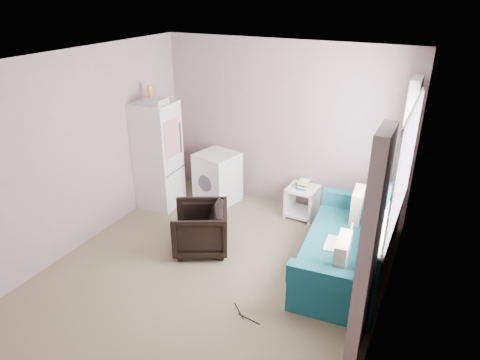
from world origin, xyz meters
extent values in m
cube|color=#867658|center=(0.00, 0.00, -0.01)|extent=(3.80, 4.20, 0.02)
cube|color=silver|center=(0.00, 0.00, 2.51)|extent=(3.80, 4.20, 0.02)
cube|color=#A5838A|center=(0.00, 2.11, 1.25)|extent=(3.80, 0.02, 2.50)
cube|color=#A5838A|center=(0.00, -2.11, 1.25)|extent=(3.80, 0.02, 2.50)
cube|color=#A5838A|center=(-1.91, 0.00, 1.25)|extent=(0.02, 4.20, 2.50)
cube|color=#A5838A|center=(1.91, 0.00, 1.25)|extent=(0.02, 4.20, 2.50)
cube|color=white|center=(1.89, 0.70, 1.50)|extent=(0.01, 1.60, 1.20)
imported|color=black|center=(-0.41, 0.37, 0.35)|extent=(0.87, 0.89, 0.69)
cube|color=silver|center=(-1.63, 1.19, 0.82)|extent=(0.59, 0.59, 1.64)
cube|color=#4C4B53|center=(-1.35, 1.21, 0.61)|extent=(0.04, 0.52, 0.02)
cube|color=#4C4B53|center=(-1.36, 1.42, 1.08)|extent=(0.02, 0.03, 0.47)
cube|color=white|center=(-1.34, 1.18, 1.14)|extent=(0.03, 0.39, 0.56)
cylinder|color=#FC9D32|center=(-1.71, 1.24, 1.75)|extent=(0.08, 0.08, 0.22)
cube|color=beige|center=(-1.51, 1.11, 1.68)|extent=(0.26, 0.29, 0.08)
cube|color=silver|center=(-0.89, 1.68, 0.40)|extent=(0.68, 0.68, 0.81)
cube|color=#4C4B53|center=(-0.89, 1.67, 0.78)|extent=(0.63, 0.61, 0.05)
cylinder|color=#4C4B53|center=(-0.95, 1.40, 0.41)|extent=(0.26, 0.07, 0.27)
cube|color=white|center=(0.47, 1.81, 0.45)|extent=(0.43, 0.43, 0.04)
cube|color=white|center=(0.47, 1.81, 0.06)|extent=(0.43, 0.43, 0.04)
cube|color=white|center=(0.28, 1.82, 0.23)|extent=(0.05, 0.42, 0.47)
cube|color=white|center=(0.67, 1.81, 0.23)|extent=(0.05, 0.42, 0.47)
cube|color=#243B98|center=(0.47, 1.81, 0.48)|extent=(0.15, 0.21, 0.03)
cube|color=beige|center=(0.48, 1.81, 0.51)|extent=(0.15, 0.21, 0.03)
cube|color=#243B98|center=(0.46, 1.82, 0.53)|extent=(0.16, 0.22, 0.03)
cube|color=beige|center=(0.48, 1.81, 0.56)|extent=(0.16, 0.22, 0.03)
cube|color=#1A6C79|center=(1.36, 0.73, 0.21)|extent=(1.04, 1.93, 0.41)
cube|color=#1A6C79|center=(1.70, 0.76, 0.64)|extent=(0.35, 1.87, 0.46)
cube|color=#1A6C79|center=(1.44, -0.17, 0.52)|extent=(0.89, 0.22, 0.21)
cube|color=#1A6C79|center=(1.28, 1.62, 0.52)|extent=(0.89, 0.22, 0.21)
cube|color=#FED6C0|center=(1.46, 0.13, 0.62)|extent=(0.16, 0.42, 0.41)
cube|color=#FED6C0|center=(1.36, 1.33, 0.62)|extent=(0.16, 0.42, 0.41)
cube|color=white|center=(1.28, 0.62, 0.43)|extent=(0.27, 0.36, 0.02)
cube|color=silver|center=(1.41, 0.63, 0.54)|extent=(0.09, 0.35, 0.23)
cube|color=white|center=(1.82, 0.70, 0.87)|extent=(0.14, 1.70, 0.04)
cube|color=white|center=(1.87, 0.70, 0.90)|extent=(0.02, 1.68, 0.05)
cube|color=white|center=(1.87, 0.70, 1.50)|extent=(0.02, 1.68, 0.05)
cube|color=white|center=(1.87, 0.70, 2.10)|extent=(0.02, 1.68, 0.05)
cube|color=white|center=(1.87, -0.10, 1.50)|extent=(0.02, 0.05, 1.20)
cube|color=white|center=(1.87, 0.43, 1.50)|extent=(0.02, 0.05, 1.20)
cube|color=white|center=(1.87, 0.97, 1.50)|extent=(0.02, 0.05, 1.20)
cube|color=white|center=(1.87, 1.50, 1.50)|extent=(0.02, 0.05, 1.20)
cube|color=beige|center=(1.78, -0.38, 1.10)|extent=(0.12, 0.46, 2.18)
cube|color=beige|center=(1.78, 1.78, 1.10)|extent=(0.12, 0.46, 2.18)
cylinder|color=black|center=(0.72, -0.52, 0.01)|extent=(0.27, 0.05, 0.01)
cylinder|color=black|center=(0.57, -0.46, 0.01)|extent=(0.20, 0.19, 0.01)
camera|label=1|loc=(2.16, -3.64, 3.17)|focal=32.00mm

